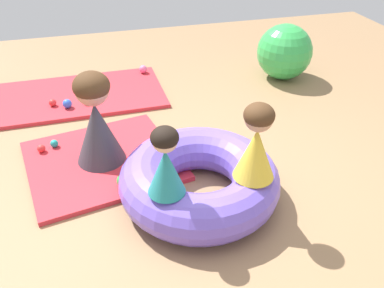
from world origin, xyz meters
The scene contains 16 objects.
ground_plane centered at (0.00, 0.00, 0.00)m, with size 8.00×8.00×0.00m, color #93704C.
gym_mat_front centered at (-0.86, 1.86, 0.02)m, with size 1.87×1.03×0.04m, color red.
gym_mat_near_left centered at (-0.68, 0.57, 0.02)m, with size 1.20×1.11×0.04m, color red.
inflatable_cushion centered at (-0.02, -0.07, 0.17)m, with size 1.17×1.17×0.34m, color #7056D1.
child_in_teal centered at (-0.32, -0.34, 0.57)m, with size 0.32×0.32×0.47m.
child_in_yellow centered at (0.27, -0.33, 0.61)m, with size 0.38×0.38×0.54m.
adult_seated centered at (-0.68, 0.57, 0.42)m, with size 0.45×0.45×0.78m.
play_ball_red centered at (-1.09, 1.65, 0.08)m, with size 0.07×0.07×0.07m, color red.
play_ball_orange centered at (-0.75, 1.61, 0.08)m, with size 0.09×0.09×0.09m, color orange.
play_ball_green centered at (-0.55, 0.16, 0.09)m, with size 0.11×0.11×0.11m, color green.
play_ball_teal centered at (-1.07, 0.86, 0.07)m, with size 0.07×0.07×0.07m, color teal.
play_ball_blue centered at (-0.95, 1.57, 0.09)m, with size 0.09×0.09×0.09m, color blue.
play_ball_pink centered at (-0.06, 2.23, 0.09)m, with size 0.09×0.09×0.09m, color pink.
play_ball_yellow centered at (-0.47, 0.26, 0.07)m, with size 0.06×0.06×0.06m, color yellow.
play_ball_red_second centered at (-1.17, 0.81, 0.07)m, with size 0.07×0.07×0.07m, color red.
exercise_ball_large centered at (1.53, 1.76, 0.32)m, with size 0.63×0.63×0.63m, color green.
Camera 1 is at (-0.68, -2.30, 2.02)m, focal length 38.02 mm.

